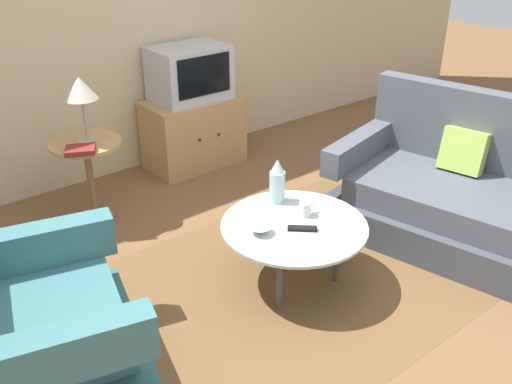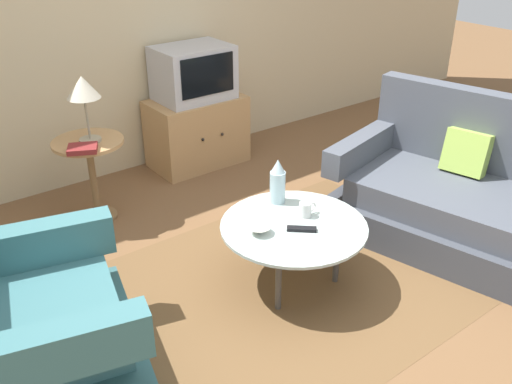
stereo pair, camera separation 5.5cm
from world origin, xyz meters
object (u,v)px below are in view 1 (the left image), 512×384
(couch, at_px, (459,197))
(book, at_px, (80,150))
(armchair, at_px, (19,340))
(mug, at_px, (306,209))
(table_lamp, at_px, (80,91))
(tv_remote_dark, at_px, (302,229))
(side_table, at_px, (88,164))
(vase, at_px, (277,182))
(coffee_table, at_px, (294,229))
(television, at_px, (189,73))
(tv_stand, at_px, (194,132))
(bowl, at_px, (260,230))

(couch, height_order, book, couch)
(armchair, distance_m, mug, 1.69)
(table_lamp, xyz_separation_m, tv_remote_dark, (0.60, -1.52, -0.55))
(side_table, xyz_separation_m, table_lamp, (0.01, -0.03, 0.53))
(armchair, height_order, vase, armchair)
(armchair, xyz_separation_m, coffee_table, (1.56, -0.14, 0.07))
(armchair, distance_m, television, 2.72)
(side_table, relative_size, tv_stand, 0.76)
(side_table, bearing_deg, vase, -59.06)
(bowl, bearing_deg, armchair, 175.91)
(bowl, bearing_deg, mug, -1.91)
(side_table, relative_size, mug, 5.10)
(couch, distance_m, side_table, 2.57)
(armchair, distance_m, tv_remote_dark, 1.57)
(side_table, bearing_deg, mug, -62.82)
(vase, bearing_deg, table_lamp, 121.06)
(table_lamp, height_order, bowl, table_lamp)
(vase, distance_m, bowl, 0.41)
(table_lamp, relative_size, vase, 1.58)
(table_lamp, relative_size, book, 1.92)
(table_lamp, height_order, tv_remote_dark, table_lamp)
(tv_stand, relative_size, table_lamp, 1.77)
(tv_stand, xyz_separation_m, tv_remote_dark, (-0.50, -1.92, 0.13))
(coffee_table, height_order, side_table, side_table)
(armchair, height_order, side_table, armchair)
(couch, bearing_deg, vase, 49.82)
(vase, distance_m, book, 1.32)
(armchair, xyz_separation_m, tv_remote_dark, (1.55, -0.22, 0.11))
(coffee_table, bearing_deg, armchair, 174.78)
(mug, height_order, book, book)
(tv_remote_dark, bearing_deg, television, 117.60)
(television, relative_size, book, 2.57)
(couch, bearing_deg, book, 36.99)
(vase, xyz_separation_m, book, (-0.82, 1.04, 0.08))
(table_lamp, distance_m, mug, 1.67)
(book, bearing_deg, mug, -30.02)
(table_lamp, bearing_deg, bowl, -74.67)
(television, relative_size, table_lamp, 1.34)
(bowl, relative_size, tv_remote_dark, 0.84)
(coffee_table, bearing_deg, bowl, 167.98)
(armchair, relative_size, tv_remote_dark, 7.62)
(side_table, bearing_deg, tv_stand, 18.61)
(television, height_order, book, television)
(table_lamp, distance_m, vase, 1.43)
(mug, bearing_deg, tv_stand, 78.42)
(coffee_table, bearing_deg, tv_stand, 75.00)
(television, xyz_separation_m, vase, (-0.39, -1.59, -0.26))
(couch, distance_m, bowl, 1.51)
(side_table, height_order, book, book)
(side_table, relative_size, book, 2.57)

